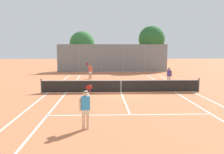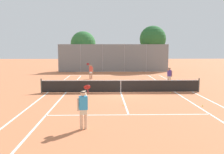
# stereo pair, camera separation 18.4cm
# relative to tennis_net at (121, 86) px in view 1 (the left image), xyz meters

# --- Properties ---
(ground_plane) EXTENTS (120.00, 120.00, 0.00)m
(ground_plane) POSITION_rel_tennis_net_xyz_m (0.00, 0.00, -0.51)
(ground_plane) COLOR #C67047
(court_line_markings) EXTENTS (11.10, 23.90, 0.01)m
(court_line_markings) POSITION_rel_tennis_net_xyz_m (0.00, 0.00, -0.51)
(court_line_markings) COLOR white
(court_line_markings) RESTS_ON ground
(tennis_net) EXTENTS (12.00, 0.10, 1.07)m
(tennis_net) POSITION_rel_tennis_net_xyz_m (0.00, 0.00, 0.00)
(tennis_net) COLOR #474C47
(tennis_net) RESTS_ON ground
(player_near_side) EXTENTS (0.54, 0.84, 1.77)m
(player_near_side) POSITION_rel_tennis_net_xyz_m (-2.07, -8.53, 0.42)
(player_near_side) COLOR beige
(player_near_side) RESTS_ON ground
(player_far_left) EXTENTS (0.67, 0.73, 1.77)m
(player_far_left) POSITION_rel_tennis_net_xyz_m (-2.73, 8.29, 0.42)
(player_far_left) COLOR tan
(player_far_left) RESTS_ON ground
(player_far_right) EXTENTS (0.46, 0.47, 1.60)m
(player_far_right) POSITION_rel_tennis_net_xyz_m (4.58, 3.51, 0.40)
(player_far_right) COLOR tan
(player_far_right) RESTS_ON ground
(loose_tennis_ball_0) EXTENTS (0.07, 0.07, 0.07)m
(loose_tennis_ball_0) POSITION_rel_tennis_net_xyz_m (1.77, 2.20, -0.48)
(loose_tennis_ball_0) COLOR #D1DB33
(loose_tennis_ball_0) RESTS_ON ground
(loose_tennis_ball_1) EXTENTS (0.07, 0.07, 0.07)m
(loose_tennis_ball_1) POSITION_rel_tennis_net_xyz_m (1.40, 0.68, -0.48)
(loose_tennis_ball_1) COLOR #D1DB33
(loose_tennis_ball_1) RESTS_ON ground
(loose_tennis_ball_2) EXTENTS (0.07, 0.07, 0.07)m
(loose_tennis_ball_2) POSITION_rel_tennis_net_xyz_m (-0.14, -4.46, -0.48)
(loose_tennis_ball_2) COLOR #D1DB33
(loose_tennis_ball_2) RESTS_ON ground
(loose_tennis_ball_3) EXTENTS (0.07, 0.07, 0.07)m
(loose_tennis_ball_3) POSITION_rel_tennis_net_xyz_m (-4.43, 8.53, -0.48)
(loose_tennis_ball_3) COLOR #D1DB33
(loose_tennis_ball_3) RESTS_ON ground
(loose_tennis_ball_4) EXTENTS (0.07, 0.07, 0.07)m
(loose_tennis_ball_4) POSITION_rel_tennis_net_xyz_m (4.41, -4.70, -0.48)
(loose_tennis_ball_4) COLOR #D1DB33
(loose_tennis_ball_4) RESTS_ON ground
(loose_tennis_ball_5) EXTENTS (0.07, 0.07, 0.07)m
(loose_tennis_ball_5) POSITION_rel_tennis_net_xyz_m (3.71, -0.30, -0.48)
(loose_tennis_ball_5) COLOR #D1DB33
(loose_tennis_ball_5) RESTS_ON ground
(back_fence) EXTENTS (15.44, 0.08, 3.89)m
(back_fence) POSITION_rel_tennis_net_xyz_m (0.00, 16.32, 1.44)
(back_fence) COLOR gray
(back_fence) RESTS_ON ground
(tree_behind_left) EXTENTS (3.72, 3.72, 5.83)m
(tree_behind_left) POSITION_rel_tennis_net_xyz_m (-4.46, 19.01, 3.38)
(tree_behind_left) COLOR brown
(tree_behind_left) RESTS_ON ground
(tree_behind_right) EXTENTS (3.83, 3.83, 6.59)m
(tree_behind_right) POSITION_rel_tennis_net_xyz_m (5.73, 18.20, 4.05)
(tree_behind_right) COLOR brown
(tree_behind_right) RESTS_ON ground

